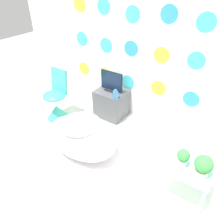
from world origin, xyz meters
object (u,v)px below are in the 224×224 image
at_px(bathtub, 82,137).
at_px(vase, 115,94).
at_px(potted_plant_left, 183,157).
at_px(chair, 56,103).
at_px(tv, 111,82).
at_px(potted_plant_right, 203,165).

xyz_separation_m(bathtub, vase, (0.01, 0.81, 0.29)).
distance_m(bathtub, potted_plant_left, 1.35).
bearing_deg(chair, vase, 24.40).
relative_size(tv, vase, 2.78).
height_order(tv, potted_plant_left, tv).
bearing_deg(potted_plant_left, tv, 150.09).
bearing_deg(bathtub, potted_plant_right, 3.70).
bearing_deg(potted_plant_right, potted_plant_left, 176.61).
relative_size(chair, tv, 2.09).
height_order(vase, potted_plant_right, potted_plant_right).
xyz_separation_m(chair, vase, (0.91, 0.41, 0.27)).
bearing_deg(bathtub, chair, 156.37).
xyz_separation_m(vase, potted_plant_left, (1.30, -0.70, 0.01)).
distance_m(tv, potted_plant_right, 1.91).
relative_size(bathtub, tv, 2.55).
relative_size(chair, potted_plant_right, 3.50).
xyz_separation_m(bathtub, potted_plant_left, (1.31, 0.11, 0.30)).
bearing_deg(potted_plant_right, tv, 152.85).
bearing_deg(potted_plant_left, chair, 172.71).
bearing_deg(chair, tv, 38.55).
distance_m(bathtub, vase, 0.86).
bearing_deg(chair, bathtub, -23.63).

